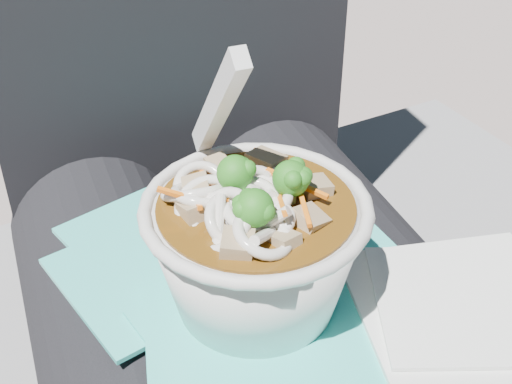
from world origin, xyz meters
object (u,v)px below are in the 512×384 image
object	(u,v)px
lap	(272,366)
person_body	(232,272)
plastic_bag	(236,287)
udon_bowl	(254,241)

from	to	relation	value
lap	person_body	bearing A→B (deg)	90.00
lap	plastic_bag	xyz separation A→B (m)	(-0.03, 0.01, 0.09)
person_body	udon_bowl	world-z (taller)	person_body
lap	plastic_bag	size ratio (longest dim) A/B	1.27
lap	plastic_bag	world-z (taller)	plastic_bag
person_body	udon_bowl	xyz separation A→B (m)	(-0.02, -0.11, 0.12)
person_body	plastic_bag	distance (m)	0.11
person_body	udon_bowl	size ratio (longest dim) A/B	5.28
plastic_bag	udon_bowl	xyz separation A→B (m)	(0.01, -0.02, 0.06)
lap	udon_bowl	distance (m)	0.15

